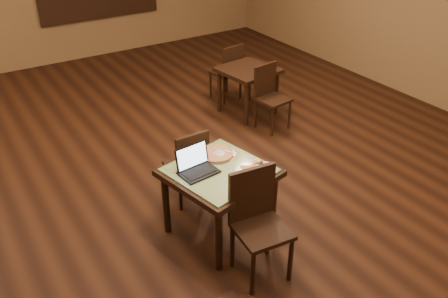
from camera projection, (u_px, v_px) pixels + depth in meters
ground at (214, 176)px, 5.81m from camera, size 10.00×10.00×0.00m
wall_right at (446, 8)px, 6.91m from camera, size 0.02×10.00×3.00m
tiled_table at (219, 178)px, 4.59m from camera, size 1.09×1.09×0.76m
chair_main_near at (257, 217)px, 4.19m from camera, size 0.50×0.50×1.04m
chair_main_far at (189, 163)px, 5.11m from camera, size 0.39×0.39×0.90m
laptop at (196, 165)px, 4.48m from camera, size 0.38×0.31×0.24m
plate at (249, 170)px, 4.50m from camera, size 0.26×0.26×0.01m
pizza_slice at (249, 169)px, 4.49m from camera, size 0.27×0.27×0.02m
pizza_pan at (217, 155)px, 4.76m from camera, size 0.38×0.38×0.01m
pizza_whole at (217, 153)px, 4.75m from camera, size 0.35×0.35×0.02m
spatula at (219, 153)px, 4.74m from camera, size 0.22×0.29×0.01m
napkin_roll at (262, 162)px, 4.61m from camera, size 0.12×0.15×0.04m
other_table_a at (248, 76)px, 7.03m from camera, size 0.85×0.85×0.71m
other_table_a_chair_near at (269, 93)px, 6.68m from camera, size 0.45×0.45×0.92m
other_table_a_chair_far at (229, 69)px, 7.47m from camera, size 0.45×0.45×0.92m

